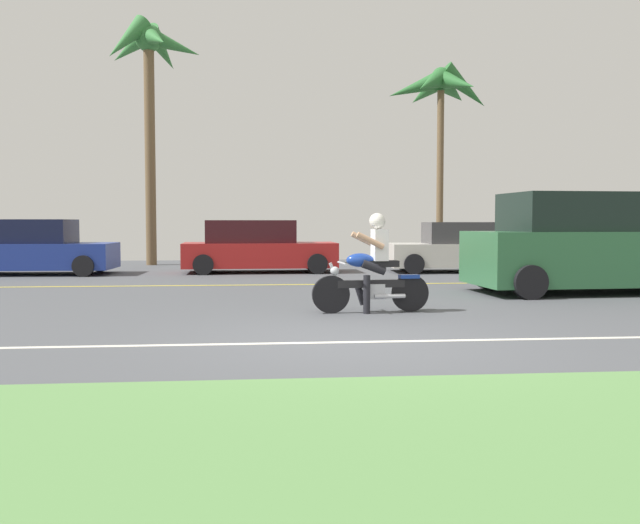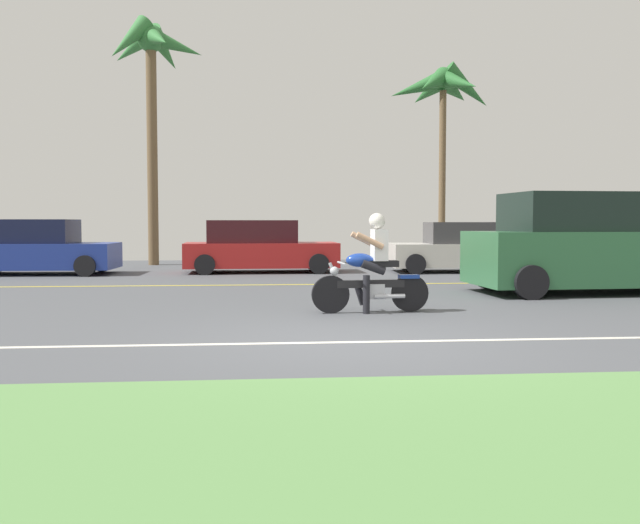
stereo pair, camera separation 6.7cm
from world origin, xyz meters
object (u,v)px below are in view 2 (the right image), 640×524
Objects in this scene: motorcyclist at (372,271)px; parked_car_2 at (461,248)px; suv_nearby at (587,245)px; palm_tree_1 at (152,62)px; parked_car_0 at (36,249)px; parked_car_1 at (259,248)px; palm_tree_0 at (443,92)px.

motorcyclist is 0.47× the size of parked_car_2.
suv_nearby is at bearing 28.70° from motorcyclist.
palm_tree_1 is at bearing 134.82° from suv_nearby.
suv_nearby is 0.59× the size of palm_tree_1.
parked_car_0 is 7.64m from palm_tree_1.
suv_nearby is 1.10× the size of parked_car_1.
parked_car_1 is at bearing -144.65° from palm_tree_0.
parked_car_0 is 14.53m from palm_tree_0.
motorcyclist reaches higher than parked_car_1.
suv_nearby is 9.14m from parked_car_1.
suv_nearby is at bearing -82.47° from parked_car_2.
parked_car_1 is (-1.76, 8.98, 0.03)m from motorcyclist.
parked_car_0 is at bearing 179.51° from parked_car_2.
palm_tree_0 is 10.06m from palm_tree_1.
palm_tree_0 is at bearing 81.21° from parked_car_2.
parked_car_2 is 0.56× the size of palm_tree_0.
parked_car_1 is 0.54× the size of palm_tree_1.
suv_nearby is 1.15× the size of parked_car_0.
suv_nearby is at bearing -43.99° from parked_car_1.
palm_tree_1 is (-10.02, 10.08, 5.70)m from suv_nearby.
palm_tree_1 reaches higher than palm_tree_0.
parked_car_2 is at bearing -23.94° from palm_tree_1.
parked_car_1 is (6.04, 0.26, -0.01)m from parked_car_0.
motorcyclist is at bearing -67.74° from palm_tree_1.
parked_car_0 is 6.05m from parked_car_1.
motorcyclist is at bearing -78.94° from parked_car_1.
parked_car_2 is 0.49× the size of palm_tree_1.
palm_tree_1 reaches higher than suv_nearby.
parked_car_1 is at bearing 176.47° from parked_car_2.
suv_nearby is at bearing -45.18° from palm_tree_1.
palm_tree_1 is at bearing 156.06° from parked_car_2.
suv_nearby is 12.10m from palm_tree_0.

